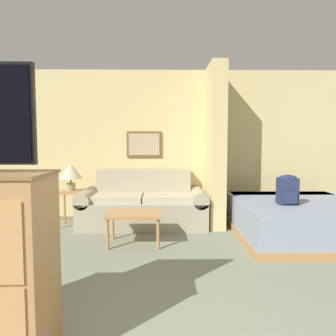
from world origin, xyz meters
TOP-DOWN VIEW (x-y plane):
  - wall_back at (-0.00, 4.27)m, footprint 7.13×0.16m
  - wall_partition_pillar at (0.66, 3.81)m, footprint 0.24×0.81m
  - couch at (-0.51, 3.79)m, footprint 2.06×0.84m
  - coffee_table at (-0.57, 2.81)m, footprint 0.72×0.52m
  - side_table at (-1.68, 3.78)m, footprint 0.38×0.38m
  - table_lamp at (-1.68, 3.78)m, footprint 0.37×0.37m
  - bed at (1.78, 3.17)m, footprint 1.82×2.02m
  - backpack at (1.52, 2.93)m, footprint 0.26×0.21m

SIDE VIEW (x-z plane):
  - bed at x=1.78m, z-range 0.00..0.52m
  - couch at x=-0.51m, z-range -0.13..0.77m
  - coffee_table at x=-0.57m, z-range 0.16..0.59m
  - side_table at x=-1.68m, z-range 0.17..0.75m
  - backpack at x=1.52m, z-range 0.52..0.93m
  - table_lamp at x=-1.68m, z-range 0.66..1.10m
  - wall_back at x=0.00m, z-range -0.01..2.59m
  - wall_partition_pillar at x=0.66m, z-range 0.00..2.60m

